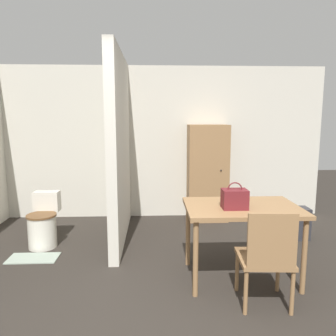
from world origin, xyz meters
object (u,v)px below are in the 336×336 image
at_px(dining_table, 242,214).
at_px(wooden_cabinet, 207,173).
at_px(wooden_chair, 267,256).
at_px(handbag, 235,199).
at_px(toilet, 43,224).
at_px(space_heater, 298,223).

height_order(dining_table, wooden_cabinet, wooden_cabinet).
relative_size(wooden_chair, handbag, 3.39).
height_order(wooden_chair, toilet, wooden_chair).
relative_size(toilet, space_heater, 1.56).
bearing_deg(wooden_cabinet, wooden_chair, -87.71).
bearing_deg(wooden_chair, toilet, 151.57).
bearing_deg(handbag, wooden_chair, -67.60).
distance_m(toilet, space_heater, 3.44).
bearing_deg(handbag, dining_table, 42.13).
relative_size(wooden_cabinet, space_heater, 3.54).
distance_m(dining_table, wooden_chair, 0.59).
bearing_deg(wooden_chair, space_heater, 61.93).
distance_m(wooden_chair, space_heater, 1.94).
distance_m(dining_table, handbag, 0.23).
distance_m(handbag, wooden_cabinet, 2.11).
bearing_deg(space_heater, handbag, -135.34).
bearing_deg(wooden_cabinet, toilet, -156.10).
bearing_deg(toilet, space_heater, 1.71).
bearing_deg(dining_table, space_heater, 44.89).
bearing_deg(wooden_cabinet, dining_table, -89.33).
xyz_separation_m(wooden_chair, toilet, (-2.42, 1.53, -0.19)).
xyz_separation_m(handbag, wooden_cabinet, (0.08, 2.11, -0.10)).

